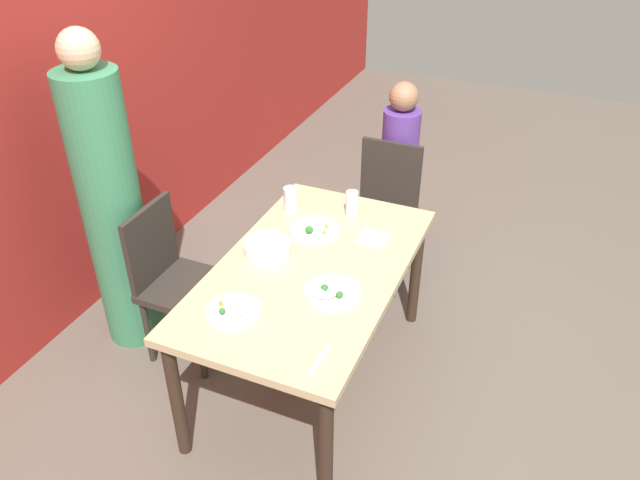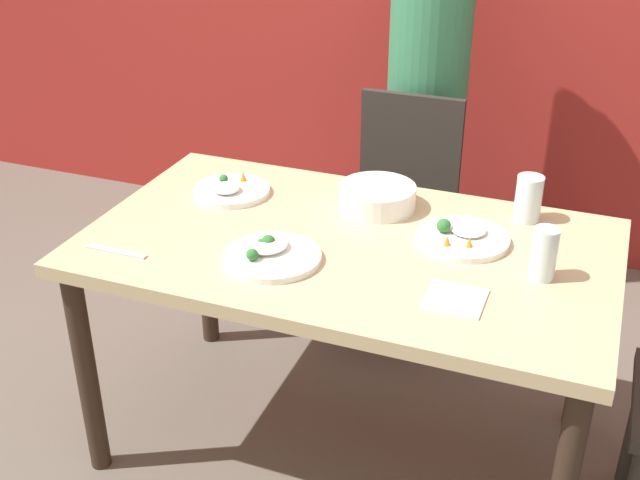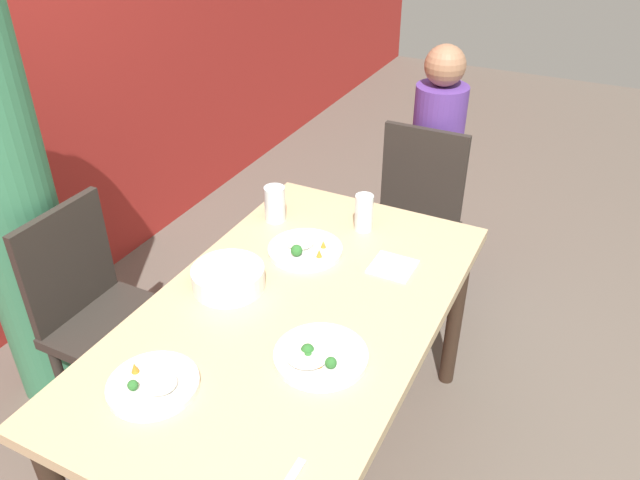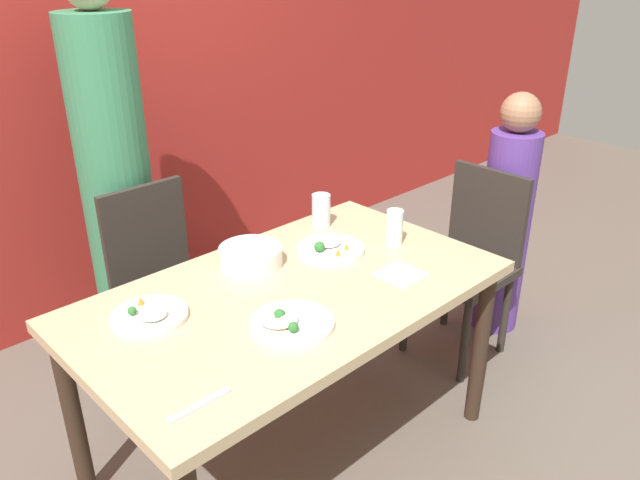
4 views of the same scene
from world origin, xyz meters
name	(u,v)px [view 4 (image 4 of 4)]	position (x,y,z in m)	size (l,w,h in m)	color
ground_plane	(295,452)	(0.00, 0.00, 0.00)	(10.00, 10.00, 0.00)	#60564C
wall_back	(67,47)	(0.00, 1.51, 1.35)	(10.00, 0.06, 2.70)	#A82823
dining_table	(292,309)	(0.00, 0.00, 0.64)	(1.44, 0.83, 0.72)	tan
chair_adult_spot	(165,280)	(-0.06, 0.75, 0.48)	(0.40, 0.40, 0.87)	#2D2823
chair_child_spot	(469,257)	(1.06, -0.02, 0.48)	(0.40, 0.40, 0.87)	#2D2823
person_adult	(117,187)	(-0.06, 1.08, 0.81)	(0.31, 0.31, 1.73)	#387F56
person_child	(505,223)	(1.35, -0.02, 0.56)	(0.23, 0.23, 1.18)	#5B3893
bowl_curry	(251,256)	(0.01, 0.23, 0.76)	(0.23, 0.23, 0.07)	white
plate_rice_adult	(330,248)	(0.29, 0.11, 0.73)	(0.26, 0.26, 0.06)	white
plate_rice_child	(289,322)	(-0.16, -0.17, 0.74)	(0.26, 0.26, 0.06)	white
plate_noodles	(149,315)	(-0.44, 0.16, 0.73)	(0.24, 0.24, 0.05)	white
glass_water_tall	(394,227)	(0.52, -0.01, 0.79)	(0.06, 0.06, 0.14)	silver
glass_water_short	(321,210)	(0.44, 0.31, 0.79)	(0.08, 0.08, 0.13)	silver
napkin_folded	(401,274)	(0.34, -0.19, 0.72)	(0.14, 0.14, 0.01)	white
fork_steel	(200,405)	(-0.56, -0.28, 0.72)	(0.18, 0.02, 0.01)	silver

